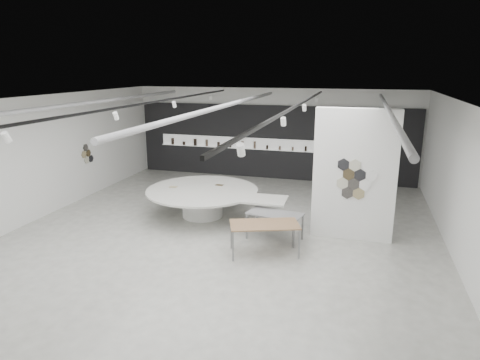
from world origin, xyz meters
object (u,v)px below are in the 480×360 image
(partition_column, at_px, (354,175))
(sample_table_wood, at_px, (264,226))
(kitchen_counter, at_px, (356,176))
(display_island, at_px, (204,199))
(sample_table_stone, at_px, (275,216))

(partition_column, distance_m, sample_table_wood, 2.90)
(partition_column, bearing_deg, kitchen_counter, 89.60)
(sample_table_wood, relative_size, kitchen_counter, 1.19)
(partition_column, bearing_deg, display_island, 173.61)
(sample_table_wood, xyz_separation_m, sample_table_stone, (0.07, 1.00, -0.06))
(partition_column, relative_size, kitchen_counter, 2.24)
(display_island, bearing_deg, partition_column, -7.93)
(display_island, height_order, sample_table_stone, display_island)
(kitchen_counter, bearing_deg, sample_table_stone, -104.62)
(sample_table_stone, height_order, kitchen_counter, kitchen_counter)
(sample_table_stone, distance_m, kitchen_counter, 6.56)
(display_island, xyz_separation_m, kitchen_counter, (4.58, 4.99, -0.14))
(sample_table_wood, distance_m, kitchen_counter, 7.54)
(sample_table_wood, height_order, kitchen_counter, kitchen_counter)
(sample_table_stone, bearing_deg, display_island, 153.94)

